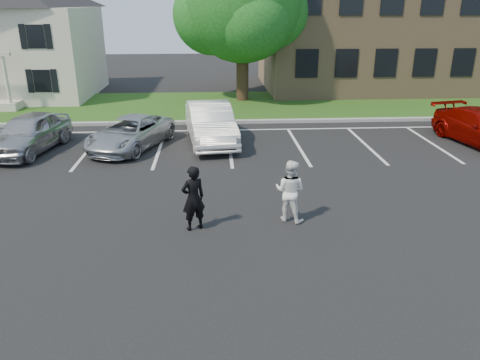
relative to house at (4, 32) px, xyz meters
name	(u,v)px	position (x,y,z in m)	size (l,w,h in m)	color
ground_plane	(242,242)	(13.00, -19.97, -3.83)	(90.00, 90.00, 0.00)	black
curb	(226,122)	(13.00, -7.97, -3.75)	(40.00, 0.30, 0.15)	gray
grass_strip	(224,105)	(13.00, -3.97, -3.79)	(44.00, 8.00, 0.08)	#254F11
stall_lines	(262,140)	(14.40, -11.02, -3.82)	(34.00, 5.36, 0.01)	silver
house	(4,32)	(0.00, 0.00, 0.00)	(10.30, 9.22, 7.60)	beige
office_building	(430,23)	(27.00, 2.02, 0.33)	(22.40, 10.40, 8.30)	#987A54
tree	(244,5)	(14.22, -2.47, 1.52)	(7.80, 7.20, 8.80)	black
man_black_suit	(193,198)	(11.81, -19.16, -2.98)	(0.62, 0.41, 1.71)	black
man_white_shirt	(290,191)	(14.33, -18.79, -2.99)	(0.82, 0.64, 1.68)	white
car_silver_west	(29,133)	(5.22, -12.05, -3.09)	(1.76, 4.36, 1.49)	#A9A9AE
car_silver_minivan	(130,133)	(9.06, -11.81, -3.21)	(2.05, 4.45, 1.24)	#A7ABAF
car_white_sedan	(210,123)	(12.25, -11.19, -3.02)	(1.71, 4.91, 1.62)	silver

